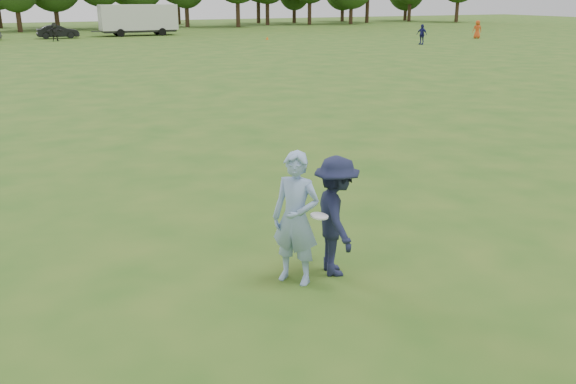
% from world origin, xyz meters
% --- Properties ---
extents(ground, '(200.00, 200.00, 0.00)m').
position_xyz_m(ground, '(0.00, 0.00, 0.00)').
color(ground, '#285618').
rests_on(ground, ground).
extents(thrower, '(0.85, 0.89, 2.05)m').
position_xyz_m(thrower, '(-1.17, 0.13, 1.02)').
color(thrower, '#87A4D1').
rests_on(thrower, ground).
extents(defender, '(1.00, 1.37, 1.90)m').
position_xyz_m(defender, '(-0.48, 0.13, 0.95)').
color(defender, '#191E39').
rests_on(defender, ground).
extents(player_far_b, '(0.76, 1.10, 1.73)m').
position_xyz_m(player_far_b, '(29.44, 37.28, 0.87)').
color(player_far_b, navy).
rests_on(player_far_b, ground).
extents(player_far_c, '(1.03, 0.89, 1.77)m').
position_xyz_m(player_far_c, '(39.20, 41.11, 0.89)').
color(player_far_c, '#DD4B1A').
rests_on(player_far_c, ground).
extents(player_far_d, '(1.66, 0.77, 1.72)m').
position_xyz_m(player_far_d, '(0.66, 55.49, 0.86)').
color(player_far_d, black).
rests_on(player_far_d, ground).
extents(car_f, '(4.02, 1.45, 1.32)m').
position_xyz_m(car_f, '(1.28, 59.27, 0.66)').
color(car_f, black).
rests_on(car_f, ground).
extents(field_cone, '(0.28, 0.28, 0.30)m').
position_xyz_m(field_cone, '(19.60, 48.76, 0.15)').
color(field_cone, '#F45B0C').
rests_on(field_cone, ground).
extents(disc_in_play, '(0.33, 0.33, 0.07)m').
position_xyz_m(disc_in_play, '(-0.90, -0.10, 1.10)').
color(disc_in_play, white).
rests_on(disc_in_play, ground).
extents(cargo_trailer, '(9.00, 2.75, 3.20)m').
position_xyz_m(cargo_trailer, '(9.64, 60.30, 1.78)').
color(cargo_trailer, silver).
rests_on(cargo_trailer, ground).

